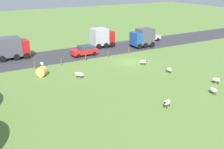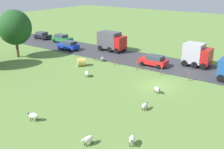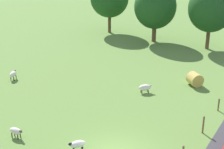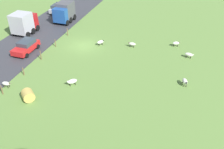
{
  "view_description": "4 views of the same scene",
  "coord_description": "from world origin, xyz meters",
  "px_view_note": "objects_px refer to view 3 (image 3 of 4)",
  "views": [
    {
      "loc": [
        -33.49,
        22.69,
        12.11
      ],
      "look_at": [
        -6.84,
        7.04,
        1.33
      ],
      "focal_mm": 44.96,
      "sensor_mm": 36.0,
      "label": 1
    },
    {
      "loc": [
        -28.7,
        -13.4,
        12.43
      ],
      "look_at": [
        -2.75,
        5.11,
        1.21
      ],
      "focal_mm": 43.5,
      "sensor_mm": 36.0,
      "label": 2
    },
    {
      "loc": [
        9.15,
        -15.29,
        12.41
      ],
      "look_at": [
        -5.14,
        7.94,
        1.66
      ],
      "focal_mm": 54.35,
      "sensor_mm": 36.0,
      "label": 3
    },
    {
      "loc": [
        -14.1,
        29.89,
        16.94
      ],
      "look_at": [
        -7.1,
        8.51,
        1.84
      ],
      "focal_mm": 40.26,
      "sensor_mm": 36.0,
      "label": 4
    }
  ],
  "objects_px": {
    "tree_0": "(155,7)",
    "tree_1": "(211,8)",
    "sheep_4": "(145,88)",
    "sheep_0": "(13,74)",
    "sheep_1": "(77,144)",
    "hay_bale_0": "(195,79)",
    "sheep_6": "(16,131)"
  },
  "relations": [
    {
      "from": "tree_0",
      "to": "tree_1",
      "type": "relative_size",
      "value": 0.94
    },
    {
      "from": "tree_1",
      "to": "sheep_4",
      "type": "bearing_deg",
      "value": -92.47
    },
    {
      "from": "sheep_0",
      "to": "sheep_1",
      "type": "height_order",
      "value": "sheep_0"
    },
    {
      "from": "hay_bale_0",
      "to": "tree_0",
      "type": "bearing_deg",
      "value": 129.51
    },
    {
      "from": "hay_bale_0",
      "to": "tree_1",
      "type": "distance_m",
      "value": 13.0
    },
    {
      "from": "tree_1",
      "to": "hay_bale_0",
      "type": "bearing_deg",
      "value": -78.2
    },
    {
      "from": "sheep_0",
      "to": "tree_1",
      "type": "bearing_deg",
      "value": 56.96
    },
    {
      "from": "sheep_0",
      "to": "sheep_6",
      "type": "height_order",
      "value": "sheep_0"
    },
    {
      "from": "sheep_0",
      "to": "tree_0",
      "type": "distance_m",
      "value": 20.53
    },
    {
      "from": "sheep_0",
      "to": "sheep_4",
      "type": "bearing_deg",
      "value": 17.73
    },
    {
      "from": "sheep_0",
      "to": "hay_bale_0",
      "type": "height_order",
      "value": "hay_bale_0"
    },
    {
      "from": "tree_1",
      "to": "sheep_6",
      "type": "bearing_deg",
      "value": -100.17
    },
    {
      "from": "sheep_1",
      "to": "tree_0",
      "type": "relative_size",
      "value": 0.15
    },
    {
      "from": "sheep_6",
      "to": "tree_1",
      "type": "bearing_deg",
      "value": 79.83
    },
    {
      "from": "sheep_0",
      "to": "tree_0",
      "type": "bearing_deg",
      "value": 73.3
    },
    {
      "from": "sheep_4",
      "to": "tree_1",
      "type": "height_order",
      "value": "tree_1"
    },
    {
      "from": "sheep_4",
      "to": "sheep_0",
      "type": "bearing_deg",
      "value": -162.27
    },
    {
      "from": "sheep_0",
      "to": "sheep_1",
      "type": "bearing_deg",
      "value": -27.0
    },
    {
      "from": "sheep_4",
      "to": "tree_1",
      "type": "relative_size",
      "value": 0.15
    },
    {
      "from": "sheep_4",
      "to": "tree_1",
      "type": "distance_m",
      "value": 16.47
    },
    {
      "from": "sheep_1",
      "to": "tree_0",
      "type": "distance_m",
      "value": 26.82
    },
    {
      "from": "sheep_0",
      "to": "hay_bale_0",
      "type": "distance_m",
      "value": 17.15
    },
    {
      "from": "sheep_1",
      "to": "sheep_4",
      "type": "relative_size",
      "value": 0.95
    },
    {
      "from": "sheep_0",
      "to": "sheep_4",
      "type": "distance_m",
      "value": 12.74
    },
    {
      "from": "sheep_1",
      "to": "hay_bale_0",
      "type": "distance_m",
      "value": 14.37
    },
    {
      "from": "sheep_1",
      "to": "tree_0",
      "type": "bearing_deg",
      "value": 104.67
    },
    {
      "from": "hay_bale_0",
      "to": "tree_0",
      "type": "distance_m",
      "value": 15.5
    },
    {
      "from": "hay_bale_0",
      "to": "sheep_1",
      "type": "bearing_deg",
      "value": -101.31
    },
    {
      "from": "hay_bale_0",
      "to": "tree_0",
      "type": "height_order",
      "value": "tree_0"
    },
    {
      "from": "sheep_4",
      "to": "tree_0",
      "type": "xyz_separation_m",
      "value": [
        -6.35,
        15.4,
        4.09
      ]
    },
    {
      "from": "sheep_6",
      "to": "tree_1",
      "type": "xyz_separation_m",
      "value": [
        4.83,
        26.95,
        4.51
      ]
    },
    {
      "from": "sheep_0",
      "to": "sheep_6",
      "type": "bearing_deg",
      "value": -42.26
    }
  ]
}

